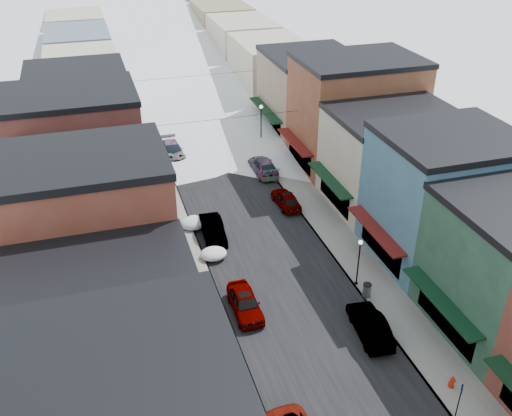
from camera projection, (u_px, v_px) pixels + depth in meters
road at (186, 111)px, 76.02m from camera, size 10.00×160.00×0.01m
sidewalk_left at (136, 116)px, 74.32m from camera, size 3.20×160.00×0.15m
sidewalk_right at (234, 106)px, 77.65m from camera, size 3.20×160.00×0.15m
curb_left at (148, 115)px, 74.71m from camera, size 0.10×160.00×0.15m
curb_right at (223, 107)px, 77.26m from camera, size 0.10×160.00×0.15m
bldg_l_cream at (106, 344)px, 30.87m from camera, size 11.30×8.20×9.50m
bldg_l_brick_near at (86, 245)px, 36.65m from camera, size 12.30×8.20×12.50m
bldg_l_grayblue at (91, 205)px, 44.70m from camera, size 11.30×9.20×9.00m
bldg_l_brick_far at (73, 150)px, 51.43m from camera, size 13.30×9.20×11.00m
bldg_l_tan at (81, 117)px, 60.24m from camera, size 11.30×11.20×10.00m
bldg_r_blue at (443, 197)px, 44.36m from camera, size 11.30×9.20×10.50m
bldg_r_cream at (391, 158)px, 52.33m from camera, size 12.30×9.20×9.00m
bldg_r_brick_far at (355, 112)px, 59.31m from camera, size 13.30×9.20×11.50m
bldg_r_tan at (310, 93)px, 67.86m from camera, size 11.30×11.20×9.50m
distant_blocks at (158, 41)px, 93.14m from camera, size 34.00×55.00×8.00m
overhead_cables at (204, 95)px, 62.56m from camera, size 16.40×15.04×0.04m
car_silver_sedan at (245, 303)px, 40.12m from camera, size 1.90×4.68×1.59m
car_dark_hatch at (213, 230)px, 48.54m from camera, size 1.91×4.92×1.60m
car_silver_wagon at (172, 150)px, 62.95m from camera, size 2.49×5.72×1.64m
car_green_sedan at (370, 325)px, 38.06m from camera, size 2.23×5.10×1.63m
car_gray_suv at (286, 199)px, 53.39m from camera, size 1.90×4.48×1.51m
car_black_sedan at (263, 166)px, 59.52m from camera, size 2.22×5.43×1.57m
car_lane_silver at (179, 112)px, 73.67m from camera, size 2.08×4.73×1.59m
car_lane_white at (191, 105)px, 76.02m from camera, size 2.55×5.30×1.46m
fire_hydrant at (452, 382)px, 34.09m from camera, size 0.47×0.36×0.81m
parking_sign at (460, 398)px, 31.66m from camera, size 0.16×0.32×2.51m
trash_can at (367, 290)px, 41.51m from camera, size 0.64×0.64×1.08m
streetlamp_near at (359, 257)px, 41.87m from camera, size 0.32×0.32×3.89m
streetlamp_far at (261, 120)px, 64.44m from camera, size 0.40×0.40×4.80m
snow_pile_mid at (214, 253)px, 46.12m from camera, size 2.15×2.52×0.91m
snow_pile_far at (194, 223)px, 50.21m from camera, size 2.33×2.63×0.99m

